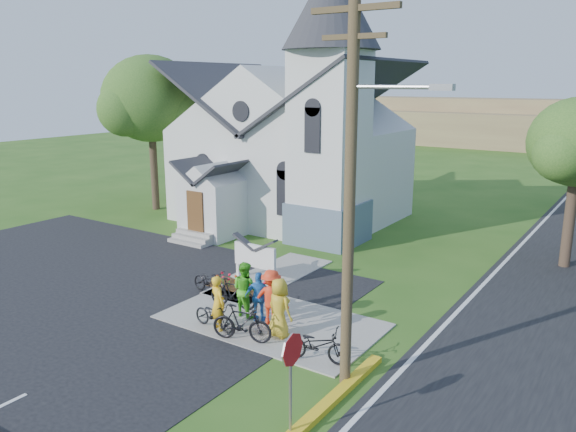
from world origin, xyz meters
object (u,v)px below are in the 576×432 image
Objects in this scene: cyclist_1 at (245,289)px; cyclist_2 at (259,297)px; cyclist_0 at (218,303)px; utility_pole at (353,177)px; bike_0 at (210,282)px; bike_1 at (233,293)px; cyclist_3 at (271,297)px; church_sign at (255,256)px; cyclist_4 at (279,308)px; bike_4 at (317,345)px; stop_sign at (292,363)px; bike_2 at (214,315)px; bike_3 at (242,323)px.

cyclist_2 is at bearing 179.06° from cyclist_1.
cyclist_0 reaches higher than cyclist_2.
cyclist_2 is at bearing 157.09° from utility_pole.
bike_0 is at bearing -12.79° from cyclist_1.
cyclist_0 is at bearing -164.63° from bike_1.
church_sign is at bearing -57.25° from cyclist_3.
cyclist_4 is at bearing 167.00° from cyclist_1.
church_sign is 1.19× the size of cyclist_1.
bike_1 is 0.96× the size of cyclist_3.
utility_pole is 5.21× the size of bike_4.
utility_pole reaches higher than cyclist_4.
bike_1 is 0.95× the size of cyclist_4.
stop_sign is 3.62m from bike_4.
bike_2 is 1.28m from bike_3.
stop_sign is at bearing 141.29° from cyclist_4.
church_sign is 1.32× the size of bike_2.
cyclist_2 is 0.47m from cyclist_3.
cyclist_2 is at bearing -9.18° from cyclist_3.
bike_0 is 3.51m from cyclist_3.
cyclist_3 reaches higher than bike_0.
cyclist_0 is 1.00× the size of bike_0.
cyclist_4 is at bearing 158.27° from utility_pole.
stop_sign is 9.00m from bike_0.
utility_pole is at bearing -119.75° from bike_1.
cyclist_4 is at bearing -56.74° from bike_3.
bike_4 is (3.77, -0.03, 0.07)m from bike_2.
bike_1 is at bearing 159.26° from utility_pole.
bike_3 is 1.21m from cyclist_4.
cyclist_0 is 0.95× the size of cyclist_1.
utility_pole reaches higher than bike_3.
cyclist_4 is (2.00, 0.68, 0.49)m from bike_2.
stop_sign reaches higher than bike_3.
bike_3 is (1.26, -0.20, 0.13)m from bike_2.
utility_pole reaches higher than cyclist_1.
utility_pole reaches higher than bike_1.
bike_1 is 1.71m from bike_2.
bike_3 is (-0.02, -1.47, -0.34)m from cyclist_3.
cyclist_0 is 0.97× the size of cyclist_3.
cyclist_4 is at bearing 135.83° from cyclist_2.
stop_sign is 1.34× the size of cyclist_1.
church_sign is 3.35m from cyclist_1.
bike_1 is at bearing -6.32° from cyclist_4.
bike_1 is 0.93× the size of bike_3.
cyclist_4 is at bearing -66.21° from bike_2.
cyclist_0 is at bearing -125.24° from bike_0.
bike_2 is (-0.13, -0.04, -0.44)m from cyclist_0.
utility_pole reaches higher than cyclist_2.
cyclist_4 is (4.10, -1.46, 0.47)m from bike_0.
cyclist_2 is (2.42, -2.95, -0.15)m from church_sign.
bike_3 is (3.35, -2.34, 0.10)m from bike_0.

